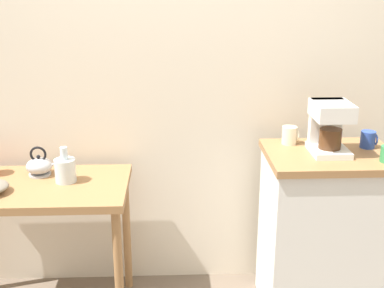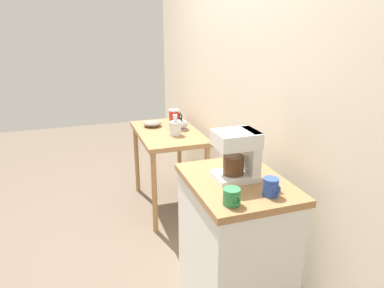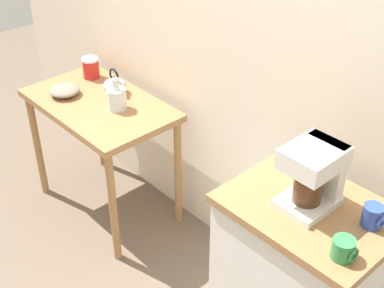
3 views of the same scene
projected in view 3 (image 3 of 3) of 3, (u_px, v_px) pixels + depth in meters
ground_plane at (181, 271)px, 2.97m from camera, size 8.00×8.00×0.00m
back_wall at (263, 15)px, 2.38m from camera, size 4.40×0.10×2.80m
wooden_table at (101, 118)px, 3.09m from camera, size 0.90×0.54×0.76m
kitchen_counter at (298, 288)px, 2.28m from camera, size 0.65×0.49×0.91m
bowl_stoneware at (65, 90)px, 3.08m from camera, size 0.17×0.17×0.06m
teakettle at (115, 86)px, 3.09m from camera, size 0.17×0.14×0.16m
glass_carafe_vase at (117, 98)px, 2.93m from camera, size 0.11×0.11×0.18m
canister_enamel at (91, 68)px, 3.26m from camera, size 0.10×0.10×0.13m
coffee_maker at (315, 173)px, 1.98m from camera, size 0.18×0.22×0.26m
mug_small_cream at (300, 161)px, 2.20m from camera, size 0.08×0.08×0.09m
mug_blue at (373, 216)px, 1.92m from camera, size 0.08×0.07×0.09m
mug_tall_green at (344, 249)px, 1.79m from camera, size 0.09×0.08×0.08m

